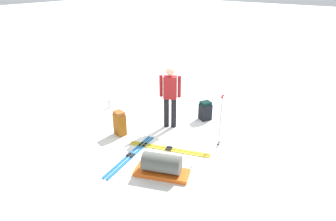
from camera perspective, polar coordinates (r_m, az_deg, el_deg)
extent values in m
plane|color=white|center=(7.75, 0.00, -4.70)|extent=(80.00, 80.00, 0.00)
cylinder|color=black|center=(7.98, -0.31, -0.36)|extent=(0.14, 0.14, 0.85)
cylinder|color=black|center=(7.96, 1.12, -0.43)|extent=(0.14, 0.14, 0.85)
cube|color=maroon|center=(7.69, 0.42, 4.50)|extent=(0.36, 0.40, 0.60)
cylinder|color=maroon|center=(7.71, -1.36, 4.78)|extent=(0.09, 0.09, 0.58)
cylinder|color=maroon|center=(7.66, 2.21, 4.63)|extent=(0.09, 0.09, 0.58)
sphere|color=tan|center=(7.55, 0.43, 7.63)|extent=(0.22, 0.22, 0.22)
cube|color=#1C619D|center=(6.92, -6.91, -8.79)|extent=(1.90, 0.44, 0.02)
cube|color=black|center=(6.91, -6.92, -8.62)|extent=(0.15, 0.09, 0.03)
cube|color=#1C619D|center=(6.97, -7.61, -8.57)|extent=(1.90, 0.44, 0.02)
cube|color=black|center=(6.95, -7.62, -8.40)|extent=(0.15, 0.09, 0.03)
cube|color=gold|center=(7.17, 0.32, -7.27)|extent=(0.75, 1.90, 0.02)
cube|color=black|center=(7.16, 0.32, -7.10)|extent=(0.11, 0.15, 0.03)
cube|color=gold|center=(7.09, 0.08, -7.68)|extent=(0.75, 1.90, 0.02)
cube|color=black|center=(7.08, 0.08, -7.51)|extent=(0.11, 0.15, 0.03)
cube|color=#904D11|center=(7.75, -9.32, -2.67)|extent=(0.29, 0.35, 0.57)
cube|color=#9B4F1F|center=(7.61, -9.49, -0.49)|extent=(0.26, 0.32, 0.08)
cube|color=black|center=(8.53, 7.22, -0.26)|extent=(0.40, 0.38, 0.47)
cube|color=black|center=(8.42, 7.31, 1.44)|extent=(0.36, 0.34, 0.08)
cylinder|color=#B1B1BC|center=(7.15, 10.17, -2.08)|extent=(0.02, 0.02, 1.27)
sphere|color=#A51919|center=(6.87, 10.58, 2.86)|extent=(0.05, 0.05, 0.05)
cylinder|color=black|center=(7.42, 9.84, -6.04)|extent=(0.07, 0.07, 0.01)
cylinder|color=#B1B1BC|center=(7.05, 9.99, -2.45)|extent=(0.02, 0.02, 1.27)
sphere|color=#A51919|center=(6.78, 10.40, 2.55)|extent=(0.05, 0.05, 0.05)
cylinder|color=black|center=(7.33, 9.66, -6.45)|extent=(0.07, 0.07, 0.01)
cube|color=orange|center=(6.31, -1.20, -11.92)|extent=(0.86, 1.23, 0.09)
cylinder|color=#545651|center=(6.17, -1.22, -10.10)|extent=(0.68, 0.89, 0.40)
cylinder|color=#B4B6C5|center=(9.42, -11.31, 1.26)|extent=(0.07, 0.07, 0.26)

